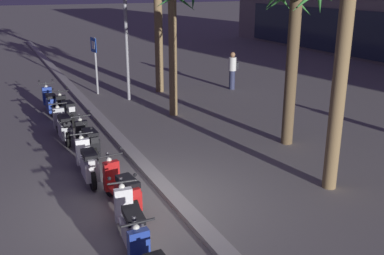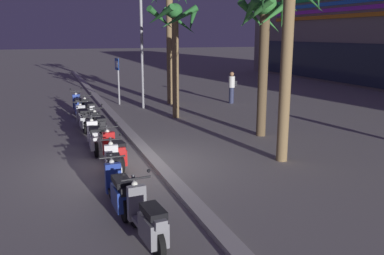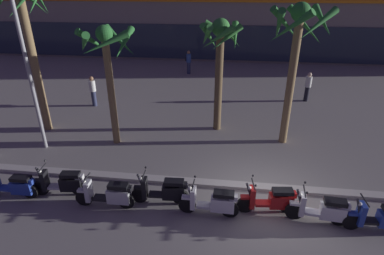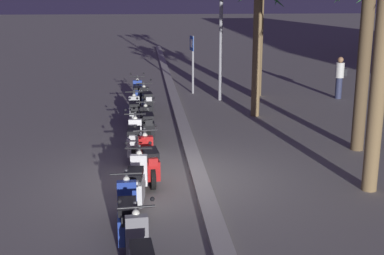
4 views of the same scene
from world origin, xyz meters
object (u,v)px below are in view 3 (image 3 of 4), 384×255
object	(u,v)px
scooter_silver_far_back	(109,194)
scooter_white_lead_nearest	(213,202)
scooter_black_mid_centre	(63,183)
pedestrian_window_shopping	(308,86)
scooter_white_second_in_line	(323,210)
scooter_black_tail_end	(165,191)
palm_tree_by_mall_entrance	(107,56)
scooter_blue_mid_rear	(14,185)
street_lamp	(24,50)
palm_tree_near_sign	(220,48)
scooter_red_mid_front	(272,200)
scooter_blue_last_in_row	(381,218)
pedestrian_strolling_near_curb	(93,90)
palm_tree_far_corner	(24,17)
pedestrian_by_palm_tree	(189,62)
palm_tree_mid_walkway	(297,41)

from	to	relation	value
scooter_silver_far_back	scooter_white_lead_nearest	size ratio (longest dim) A/B	1.04
scooter_black_mid_centre	pedestrian_window_shopping	distance (m)	13.78
scooter_black_mid_centre	scooter_white_second_in_line	xyz separation A→B (m)	(7.96, -0.28, -0.00)
scooter_silver_far_back	scooter_white_second_in_line	bearing A→B (deg)	1.03
scooter_black_tail_end	palm_tree_by_mall_entrance	bearing A→B (deg)	127.92
scooter_blue_mid_rear	street_lamp	bearing A→B (deg)	105.05
scooter_black_tail_end	palm_tree_near_sign	size ratio (longest dim) A/B	0.37
street_lamp	scooter_red_mid_front	bearing A→B (deg)	-18.07
scooter_blue_last_in_row	scooter_white_second_in_line	bearing A→B (deg)	174.93
palm_tree_by_mall_entrance	street_lamp	bearing A→B (deg)	-164.63
scooter_silver_far_back	pedestrian_window_shopping	distance (m)	12.97
scooter_black_mid_centre	pedestrian_strolling_near_curb	bearing A→B (deg)	106.32
scooter_black_tail_end	street_lamp	size ratio (longest dim) A/B	0.28
street_lamp	scooter_black_mid_centre	bearing A→B (deg)	-50.76
scooter_blue_last_in_row	palm_tree_far_corner	world-z (taller)	palm_tree_far_corner
scooter_white_lead_nearest	palm_tree_far_corner	xyz separation A→B (m)	(-8.09, 4.93, 4.54)
palm_tree_by_mall_entrance	pedestrian_window_shopping	world-z (taller)	palm_tree_by_mall_entrance
scooter_black_tail_end	pedestrian_strolling_near_curb	size ratio (longest dim) A/B	1.09
scooter_black_tail_end	scooter_white_lead_nearest	distance (m)	1.57
scooter_silver_far_back	pedestrian_strolling_near_curb	xyz separation A→B (m)	(-3.95, 8.07, 0.42)
scooter_black_tail_end	palm_tree_near_sign	world-z (taller)	palm_tree_near_sign
pedestrian_by_palm_tree	street_lamp	bearing A→B (deg)	-110.54
scooter_black_mid_centre	scooter_red_mid_front	xyz separation A→B (m)	(6.56, -0.01, -0.01)
scooter_white_lead_nearest	scooter_red_mid_front	bearing A→B (deg)	11.37
palm_tree_far_corner	palm_tree_by_mall_entrance	world-z (taller)	palm_tree_far_corner
palm_tree_far_corner	palm_tree_by_mall_entrance	size ratio (longest dim) A/B	1.37
palm_tree_by_mall_entrance	pedestrian_window_shopping	distance (m)	11.39
scooter_blue_last_in_row	street_lamp	distance (m)	12.82
pedestrian_strolling_near_curb	palm_tree_mid_walkway	bearing A→B (deg)	-17.10
scooter_blue_last_in_row	palm_tree_near_sign	size ratio (longest dim) A/B	0.35
palm_tree_near_sign	street_lamp	xyz separation A→B (m)	(-7.03, -2.69, 0.28)
scooter_blue_mid_rear	scooter_black_tail_end	xyz separation A→B (m)	(4.84, 0.30, 0.02)
scooter_black_tail_end	palm_tree_mid_walkway	bearing A→B (deg)	47.89
palm_tree_far_corner	street_lamp	xyz separation A→B (m)	(0.86, -1.67, -0.97)
pedestrian_window_shopping	pedestrian_by_palm_tree	xyz separation A→B (m)	(-7.49, 4.79, 0.02)
palm_tree_mid_walkway	scooter_blue_mid_rear	bearing A→B (deg)	-151.24
scooter_white_second_in_line	palm_tree_near_sign	bearing A→B (deg)	119.39
palm_tree_by_mall_entrance	street_lamp	distance (m)	2.94
palm_tree_far_corner	pedestrian_strolling_near_curb	world-z (taller)	palm_tree_far_corner
palm_tree_mid_walkway	street_lamp	xyz separation A→B (m)	(-9.93, -1.76, -0.24)
scooter_red_mid_front	scooter_white_second_in_line	distance (m)	1.42
scooter_blue_last_in_row	palm_tree_by_mall_entrance	size ratio (longest dim) A/B	0.36
palm_tree_by_mall_entrance	scooter_red_mid_front	bearing A→B (deg)	-31.12
scooter_blue_last_in_row	palm_tree_far_corner	distance (m)	14.39
palm_tree_by_mall_entrance	scooter_black_mid_centre	bearing A→B (deg)	-96.93
palm_tree_far_corner	palm_tree_mid_walkway	bearing A→B (deg)	0.46
scooter_silver_far_back	scooter_black_mid_centre	bearing A→B (deg)	167.04
palm_tree_mid_walkway	palm_tree_far_corner	world-z (taller)	palm_tree_far_corner
palm_tree_mid_walkway	pedestrian_window_shopping	size ratio (longest dim) A/B	3.38
scooter_silver_far_back	scooter_black_tail_end	bearing A→B (deg)	13.16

